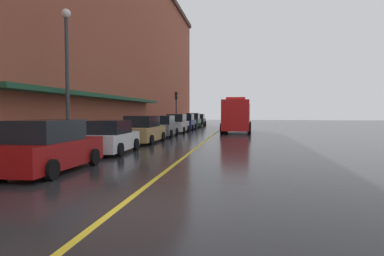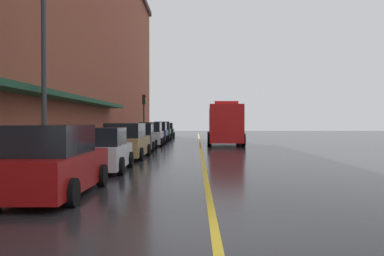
{
  "view_description": "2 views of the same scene",
  "coord_description": "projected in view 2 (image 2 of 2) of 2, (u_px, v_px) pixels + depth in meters",
  "views": [
    {
      "loc": [
        2.63,
        -6.74,
        2.05
      ],
      "look_at": [
        -1.21,
        18.46,
        0.83
      ],
      "focal_mm": 31.34,
      "sensor_mm": 36.0,
      "label": 1
    },
    {
      "loc": [
        -0.31,
        -6.56,
        1.86
      ],
      "look_at": [
        -0.57,
        17.29,
        1.52
      ],
      "focal_mm": 38.88,
      "sensor_mm": 36.0,
      "label": 2
    }
  ],
  "objects": [
    {
      "name": "parking_meter_0",
      "position": [
        138.0,
        131.0,
        35.74
      ],
      "size": [
        0.14,
        0.18,
        1.33
      ],
      "color": "#4C4C51",
      "rests_on": "sidewalk_left"
    },
    {
      "name": "parking_meter_2",
      "position": [
        143.0,
        130.0,
        39.5
      ],
      "size": [
        0.14,
        0.18,
        1.33
      ],
      "color": "#4C4C51",
      "rests_on": "sidewalk_left"
    },
    {
      "name": "traffic_light_near",
      "position": [
        144.0,
        108.0,
        39.33
      ],
      "size": [
        0.38,
        0.36,
        4.3
      ],
      "color": "#232326",
      "rests_on": "sidewalk_left"
    },
    {
      "name": "parked_car_4",
      "position": [
        151.0,
        135.0,
        32.83
      ],
      "size": [
        2.08,
        4.71,
        1.85
      ],
      "rotation": [
        0.0,
        0.0,
        1.59
      ],
      "color": "silver",
      "rests_on": "ground"
    },
    {
      "name": "parked_car_3",
      "position": [
        140.0,
        138.0,
        27.28
      ],
      "size": [
        2.13,
        4.51,
        1.76
      ],
      "rotation": [
        0.0,
        0.0,
        1.6
      ],
      "color": "#595B60",
      "rests_on": "ground"
    },
    {
      "name": "lane_center_stripe",
      "position": [
        200.0,
        146.0,
        31.58
      ],
      "size": [
        0.16,
        70.0,
        0.01
      ],
      "primitive_type": "cube",
      "color": "gold",
      "rests_on": "ground"
    },
    {
      "name": "sidewalk_left",
      "position": [
        119.0,
        145.0,
        31.64
      ],
      "size": [
        2.4,
        70.0,
        0.15
      ],
      "primitive_type": "cube",
      "color": "gray",
      "rests_on": "ground"
    },
    {
      "name": "parked_car_7",
      "position": [
        166.0,
        131.0,
        49.65
      ],
      "size": [
        2.17,
        4.57,
        1.77
      ],
      "rotation": [
        0.0,
        0.0,
        1.6
      ],
      "color": "black",
      "rests_on": "ground"
    },
    {
      "name": "street_lamp_left",
      "position": [
        44.0,
        53.0,
        15.31
      ],
      "size": [
        0.44,
        0.44,
        6.94
      ],
      "color": "#33383D",
      "rests_on": "sidewalk_left"
    },
    {
      "name": "parking_meter_1",
      "position": [
        133.0,
        132.0,
        33.08
      ],
      "size": [
        0.14,
        0.18,
        1.33
      ],
      "color": "#4C4C51",
      "rests_on": "sidewalk_left"
    },
    {
      "name": "parked_car_1",
      "position": [
        102.0,
        151.0,
        15.71
      ],
      "size": [
        2.08,
        4.15,
        1.65
      ],
      "rotation": [
        0.0,
        0.0,
        1.6
      ],
      "color": "silver",
      "rests_on": "ground"
    },
    {
      "name": "ground_plane",
      "position": [
        200.0,
        146.0,
        31.58
      ],
      "size": [
        112.0,
        112.0,
        0.0
      ],
      "primitive_type": "plane",
      "color": "#232326"
    },
    {
      "name": "parked_car_2",
      "position": [
        126.0,
        142.0,
        21.41
      ],
      "size": [
        2.13,
        4.87,
        1.8
      ],
      "rotation": [
        0.0,
        0.0,
        1.57
      ],
      "color": "#A5844C",
      "rests_on": "ground"
    },
    {
      "name": "fire_truck",
      "position": [
        225.0,
        125.0,
        34.09
      ],
      "size": [
        3.03,
        8.01,
        3.43
      ],
      "rotation": [
        0.0,
        0.0,
        -1.6
      ],
      "color": "red",
      "rests_on": "ground"
    },
    {
      "name": "parked_car_0",
      "position": [
        54.0,
        163.0,
        10.47
      ],
      "size": [
        1.97,
        4.66,
        1.79
      ],
      "rotation": [
        0.0,
        0.0,
        1.57
      ],
      "color": "maroon",
      "rests_on": "ground"
    },
    {
      "name": "parked_car_6",
      "position": [
        162.0,
        131.0,
        43.98
      ],
      "size": [
        2.09,
        4.59,
        1.91
      ],
      "rotation": [
        0.0,
        0.0,
        1.61
      ],
      "color": "#2D5133",
      "rests_on": "ground"
    },
    {
      "name": "parked_car_5",
      "position": [
        157.0,
        133.0,
        38.35
      ],
      "size": [
        2.07,
        4.12,
        1.84
      ],
      "rotation": [
        0.0,
        0.0,
        1.58
      ],
      "color": "navy",
      "rests_on": "ground"
    },
    {
      "name": "brick_building_left",
      "position": [
        28.0,
        23.0,
        30.58
      ],
      "size": [
        11.84,
        64.0,
        18.32
      ],
      "color": "brown",
      "rests_on": "ground"
    }
  ]
}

